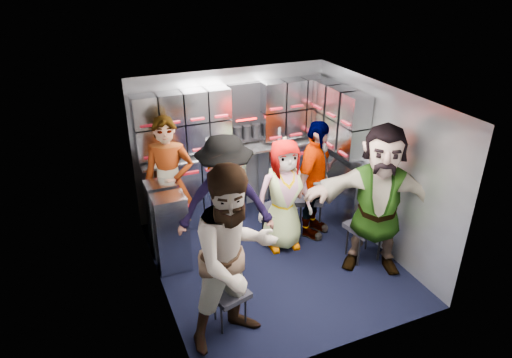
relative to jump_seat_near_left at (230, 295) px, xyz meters
name	(u,v)px	position (x,y,z in m)	size (l,w,h in m)	color
floor	(275,261)	(0.88, 0.78, -0.36)	(3.00, 3.00, 0.00)	black
wall_back	(232,142)	(0.88, 2.28, 0.69)	(2.80, 0.04, 2.10)	#9A9EA8
wall_left	(156,211)	(-0.52, 0.78, 0.69)	(0.04, 3.00, 2.10)	#9A9EA8
wall_right	(377,167)	(2.28, 0.78, 0.69)	(0.04, 3.00, 2.10)	#9A9EA8
ceiling	(279,98)	(0.88, 0.78, 1.74)	(2.80, 3.00, 0.02)	silver
cart_bank_back	(238,183)	(0.88, 2.07, 0.13)	(2.68, 0.38, 0.99)	#A7ABB7
cart_bank_left	(168,225)	(-0.31, 1.34, 0.13)	(0.38, 0.76, 0.99)	#A7ABB7
counter	(237,150)	(0.88, 2.07, 0.65)	(2.68, 0.42, 0.03)	#BBBDC3
locker_bank_back	(235,116)	(0.88, 2.13, 1.13)	(2.68, 0.28, 0.82)	#A7ABB7
locker_bank_right	(340,118)	(2.13, 1.48, 1.13)	(0.28, 1.00, 0.82)	#A7ABB7
right_cabinet	(338,188)	(2.13, 1.38, 0.14)	(0.28, 1.20, 1.00)	#A7ABB7
coffee_niche	(246,114)	(1.06, 2.19, 1.11)	(0.46, 0.16, 0.84)	black
red_latch_strip	(242,164)	(0.88, 1.87, 0.52)	(2.60, 0.02, 0.03)	maroon
jump_seat_near_left	(230,295)	(0.00, 0.00, 0.00)	(0.42, 0.41, 0.41)	black
jump_seat_mid_left	(222,233)	(0.29, 1.07, 0.03)	(0.46, 0.44, 0.45)	black
jump_seat_center	(277,211)	(1.12, 1.26, 0.06)	(0.48, 0.46, 0.48)	black
jump_seat_mid_right	(306,200)	(1.61, 1.35, 0.07)	(0.54, 0.53, 0.49)	black
jump_seat_near_right	(365,229)	(1.93, 0.43, 0.06)	(0.46, 0.44, 0.48)	black
attendant_standing	(169,183)	(-0.17, 1.71, 0.50)	(0.63, 0.42, 1.74)	black
attendant_arc_a	(235,259)	(0.00, -0.18, 0.58)	(0.91, 0.71, 1.88)	black
attendant_arc_b	(226,206)	(0.29, 0.89, 0.50)	(1.12, 0.64, 1.73)	black
attendant_arc_c	(284,195)	(1.12, 1.08, 0.38)	(0.72, 0.47, 1.48)	black
attendant_arc_d	(315,180)	(1.61, 1.17, 0.45)	(0.95, 0.39, 1.62)	black
attendant_arc_e	(379,200)	(1.93, 0.25, 0.55)	(1.70, 0.54, 1.84)	black
bottle_left	(206,146)	(0.43, 2.02, 0.80)	(0.07, 0.07, 0.26)	white
bottle_mid	(227,143)	(0.71, 2.02, 0.80)	(0.07, 0.07, 0.26)	white
bottle_right	(278,135)	(1.49, 2.02, 0.79)	(0.07, 0.07, 0.25)	white
cup_left	(155,160)	(-0.27, 2.01, 0.71)	(0.09, 0.09, 0.10)	beige
cup_right	(284,140)	(1.58, 2.01, 0.71)	(0.07, 0.07, 0.09)	beige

